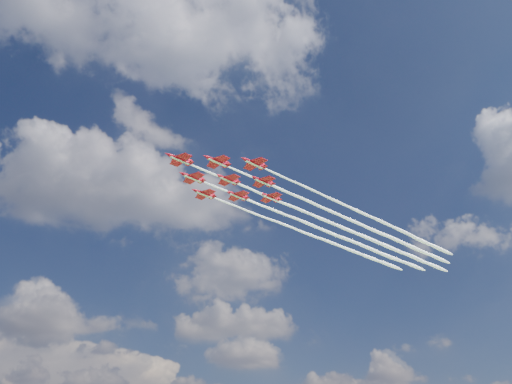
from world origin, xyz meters
The scene contains 9 objects.
jet_lead centered at (31.09, 22.67, 87.22)m, with size 113.02×67.36×2.49m.
jet_row2_port centered at (42.72, 21.68, 87.22)m, with size 113.02×67.36×2.49m.
jet_row2_starb centered at (35.99, 33.26, 87.22)m, with size 113.02×67.36×2.49m.
jet_row3_port centered at (54.34, 20.68, 87.22)m, with size 113.02×67.36×2.49m.
jet_row3_centre centered at (47.62, 32.26, 87.22)m, with size 113.02×67.36×2.49m.
jet_row3_starb centered at (40.89, 43.85, 87.22)m, with size 113.02×67.36×2.49m.
jet_row4_port centered at (59.24, 31.27, 87.22)m, with size 113.02×67.36×2.49m.
jet_row4_starb centered at (52.52, 42.85, 87.22)m, with size 113.02×67.36×2.49m.
jet_tail centered at (64.14, 41.86, 87.22)m, with size 113.02×67.36×2.49m.
Camera 1 is at (-23.70, -141.52, 4.00)m, focal length 35.00 mm.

